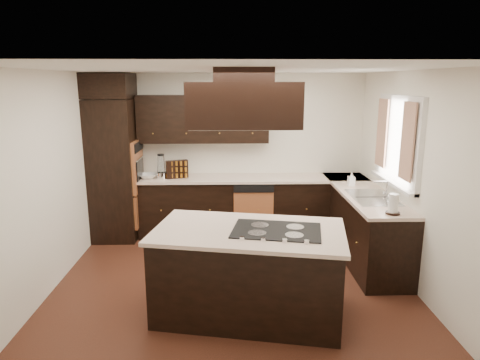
# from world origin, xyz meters

# --- Properties ---
(floor) EXTENTS (4.20, 4.20, 0.02)m
(floor) POSITION_xyz_m (0.00, 0.00, -0.01)
(floor) COLOR brown
(floor) RESTS_ON ground
(ceiling) EXTENTS (4.20, 4.20, 0.02)m
(ceiling) POSITION_xyz_m (0.00, 0.00, 2.51)
(ceiling) COLOR white
(ceiling) RESTS_ON ground
(wall_back) EXTENTS (4.20, 0.02, 2.50)m
(wall_back) POSITION_xyz_m (0.00, 2.11, 1.25)
(wall_back) COLOR white
(wall_back) RESTS_ON ground
(wall_front) EXTENTS (4.20, 0.02, 2.50)m
(wall_front) POSITION_xyz_m (0.00, -2.11, 1.25)
(wall_front) COLOR white
(wall_front) RESTS_ON ground
(wall_left) EXTENTS (0.02, 4.20, 2.50)m
(wall_left) POSITION_xyz_m (-2.11, 0.00, 1.25)
(wall_left) COLOR white
(wall_left) RESTS_ON ground
(wall_right) EXTENTS (0.02, 4.20, 2.50)m
(wall_right) POSITION_xyz_m (2.11, 0.00, 1.25)
(wall_right) COLOR white
(wall_right) RESTS_ON ground
(oven_column) EXTENTS (0.65, 0.75, 2.12)m
(oven_column) POSITION_xyz_m (-1.78, 1.71, 1.06)
(oven_column) COLOR black
(oven_column) RESTS_ON floor
(wall_oven_face) EXTENTS (0.05, 0.62, 0.78)m
(wall_oven_face) POSITION_xyz_m (-1.43, 1.71, 1.12)
(wall_oven_face) COLOR #B66639
(wall_oven_face) RESTS_ON oven_column
(base_cabinets_back) EXTENTS (2.93, 0.60, 0.88)m
(base_cabinets_back) POSITION_xyz_m (0.03, 1.80, 0.44)
(base_cabinets_back) COLOR black
(base_cabinets_back) RESTS_ON floor
(base_cabinets_right) EXTENTS (0.60, 2.40, 0.88)m
(base_cabinets_right) POSITION_xyz_m (1.80, 0.90, 0.44)
(base_cabinets_right) COLOR black
(base_cabinets_right) RESTS_ON floor
(countertop_back) EXTENTS (2.93, 0.63, 0.04)m
(countertop_back) POSITION_xyz_m (0.03, 1.79, 0.90)
(countertop_back) COLOR beige
(countertop_back) RESTS_ON base_cabinets_back
(countertop_right) EXTENTS (0.63, 2.40, 0.04)m
(countertop_right) POSITION_xyz_m (1.79, 0.90, 0.90)
(countertop_right) COLOR beige
(countertop_right) RESTS_ON base_cabinets_right
(upper_cabinets) EXTENTS (2.00, 0.34, 0.72)m
(upper_cabinets) POSITION_xyz_m (-0.43, 1.93, 1.81)
(upper_cabinets) COLOR black
(upper_cabinets) RESTS_ON wall_back
(dishwasher_front) EXTENTS (0.60, 0.05, 0.72)m
(dishwasher_front) POSITION_xyz_m (0.33, 1.50, 0.40)
(dishwasher_front) COLOR #B66639
(dishwasher_front) RESTS_ON floor
(window_frame) EXTENTS (0.06, 1.32, 1.12)m
(window_frame) POSITION_xyz_m (2.07, 0.55, 1.65)
(window_frame) COLOR white
(window_frame) RESTS_ON wall_right
(window_pane) EXTENTS (0.00, 1.20, 1.00)m
(window_pane) POSITION_xyz_m (2.10, 0.55, 1.65)
(window_pane) COLOR white
(window_pane) RESTS_ON wall_right
(curtain_left) EXTENTS (0.02, 0.34, 0.90)m
(curtain_left) POSITION_xyz_m (2.01, 0.13, 1.70)
(curtain_left) COLOR beige
(curtain_left) RESTS_ON wall_right
(curtain_right) EXTENTS (0.02, 0.34, 0.90)m
(curtain_right) POSITION_xyz_m (2.01, 0.97, 1.70)
(curtain_right) COLOR beige
(curtain_right) RESTS_ON wall_right
(sink_rim) EXTENTS (0.52, 0.84, 0.01)m
(sink_rim) POSITION_xyz_m (1.80, 0.55, 0.92)
(sink_rim) COLOR silver
(sink_rim) RESTS_ON countertop_right
(island) EXTENTS (2.00, 1.33, 0.88)m
(island) POSITION_xyz_m (0.16, -0.61, 0.44)
(island) COLOR black
(island) RESTS_ON floor
(island_top) EXTENTS (2.07, 1.41, 0.04)m
(island_top) POSITION_xyz_m (0.16, -0.61, 0.90)
(island_top) COLOR beige
(island_top) RESTS_ON island
(cooktop) EXTENTS (0.96, 0.73, 0.01)m
(cooktop) POSITION_xyz_m (0.43, -0.67, 0.93)
(cooktop) COLOR black
(cooktop) RESTS_ON island_top
(range_hood) EXTENTS (1.05, 0.72, 0.42)m
(range_hood) POSITION_xyz_m (0.10, -0.55, 2.16)
(range_hood) COLOR black
(range_hood) RESTS_ON ceiling
(hood_duct) EXTENTS (0.55, 0.50, 0.13)m
(hood_duct) POSITION_xyz_m (0.10, -0.55, 2.44)
(hood_duct) COLOR black
(hood_duct) RESTS_ON ceiling
(blender_base) EXTENTS (0.15, 0.15, 0.10)m
(blender_base) POSITION_xyz_m (-1.07, 1.70, 0.97)
(blender_base) COLOR silver
(blender_base) RESTS_ON countertop_back
(blender_pitcher) EXTENTS (0.13, 0.13, 0.26)m
(blender_pitcher) POSITION_xyz_m (-1.07, 1.70, 1.15)
(blender_pitcher) COLOR silver
(blender_pitcher) RESTS_ON blender_base
(spice_rack) EXTENTS (0.34, 0.20, 0.28)m
(spice_rack) POSITION_xyz_m (-0.84, 1.75, 1.06)
(spice_rack) COLOR black
(spice_rack) RESTS_ON countertop_back
(mixing_bowl) EXTENTS (0.33, 0.33, 0.07)m
(mixing_bowl) POSITION_xyz_m (-1.29, 1.75, 0.95)
(mixing_bowl) COLOR white
(mixing_bowl) RESTS_ON countertop_back
(soap_bottle) EXTENTS (0.09, 0.09, 0.20)m
(soap_bottle) POSITION_xyz_m (1.70, 1.20, 1.02)
(soap_bottle) COLOR white
(soap_bottle) RESTS_ON countertop_right
(paper_towel) EXTENTS (0.14, 0.14, 0.24)m
(paper_towel) POSITION_xyz_m (1.79, -0.15, 1.04)
(paper_towel) COLOR white
(paper_towel) RESTS_ON countertop_right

